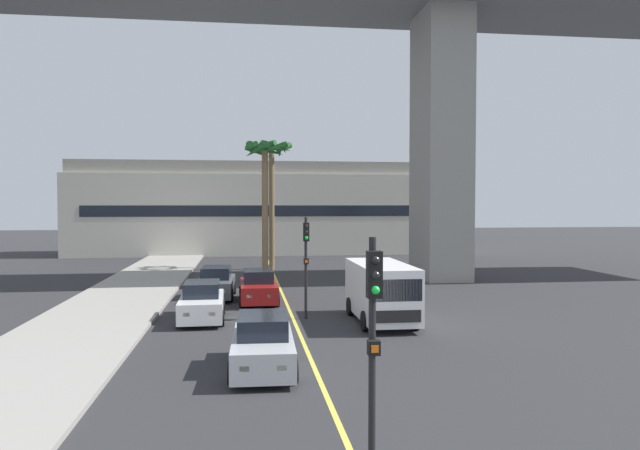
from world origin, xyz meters
TOP-DOWN VIEW (x-y plane):
  - sidewalk_left at (-8.00, 16.00)m, footprint 4.80×80.00m
  - lane_stripe_center at (0.00, 24.00)m, footprint 0.14×56.00m
  - bridge_overpass at (1.18, 34.30)m, footprint 76.27×8.00m
  - pier_building_backdrop at (0.00, 55.70)m, footprint 36.00×8.04m
  - car_queue_front at (-3.40, 28.42)m, footprint 1.95×4.16m
  - car_queue_second at (-3.72, 22.74)m, footprint 1.90×4.14m
  - car_queue_third at (-1.48, 15.24)m, footprint 1.93×4.15m
  - car_queue_fourth at (-1.32, 26.76)m, footprint 1.86×4.11m
  - delivery_van at (3.43, 21.39)m, footprint 2.17×5.26m
  - traffic_light_median_near at (0.08, 7.95)m, footprint 0.24×0.37m
  - traffic_light_median_far at (0.52, 22.39)m, footprint 0.24×0.37m
  - palm_tree_near_median at (-0.77, 32.92)m, footprint 2.57×2.68m
  - palm_tree_mid_median at (-0.02, 40.79)m, footprint 3.04×3.05m

SIDE VIEW (x-z plane):
  - lane_stripe_center at x=0.00m, z-range 0.00..0.01m
  - sidewalk_left at x=-8.00m, z-range 0.00..0.15m
  - car_queue_front at x=-3.40m, z-range -0.06..1.50m
  - car_queue_second at x=-3.72m, z-range -0.06..1.50m
  - car_queue_third at x=-1.48m, z-range -0.06..1.50m
  - car_queue_fourth at x=-1.32m, z-range -0.06..1.50m
  - delivery_van at x=3.43m, z-range 0.11..2.47m
  - traffic_light_median_near at x=0.08m, z-range 0.61..4.81m
  - traffic_light_median_far at x=0.52m, z-range 0.61..4.81m
  - pier_building_backdrop at x=0.00m, z-range -0.06..8.62m
  - palm_tree_near_median at x=-0.77m, z-range 2.35..10.79m
  - palm_tree_mid_median at x=-0.02m, z-range 2.86..12.17m
  - bridge_overpass at x=1.18m, z-range 6.55..27.51m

